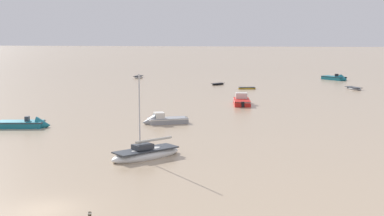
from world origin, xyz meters
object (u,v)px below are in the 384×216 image
at_px(rowboat_moored_0, 354,89).
at_px(rowboat_moored_2, 138,77).
at_px(rowboat_moored_5, 218,84).
at_px(rowboat_moored_4, 247,88).
at_px(motorboat_moored_1, 29,125).
at_px(motorboat_moored_0, 337,79).
at_px(motorboat_moored_4, 161,121).
at_px(motorboat_moored_6, 241,101).
at_px(sailboat_moored_0, 146,154).

xyz_separation_m(rowboat_moored_0, rowboat_moored_2, (-46.89, 20.46, 0.01)).
bearing_deg(rowboat_moored_0, rowboat_moored_5, -128.04).
bearing_deg(rowboat_moored_4, motorboat_moored_1, -130.45).
height_order(motorboat_moored_0, motorboat_moored_1, motorboat_moored_0).
height_order(motorboat_moored_4, motorboat_moored_6, motorboat_moored_6).
xyz_separation_m(rowboat_moored_0, motorboat_moored_6, (-20.47, -23.68, 0.20)).
height_order(motorboat_moored_4, rowboat_moored_2, motorboat_moored_4).
bearing_deg(rowboat_moored_5, motorboat_moored_1, 20.74).
bearing_deg(rowboat_moored_0, rowboat_moored_2, -139.71).
xyz_separation_m(rowboat_moored_4, rowboat_moored_5, (-6.21, 7.52, -0.01)).
bearing_deg(sailboat_moored_0, rowboat_moored_5, -137.72).
bearing_deg(rowboat_moored_2, rowboat_moored_0, -111.65).
distance_m(motorboat_moored_0, sailboat_moored_0, 84.31).
bearing_deg(motorboat_moored_4, motorboat_moored_0, -137.98).
bearing_deg(rowboat_moored_5, rowboat_moored_2, -87.08).
height_order(motorboat_moored_0, motorboat_moored_6, motorboat_moored_6).
distance_m(rowboat_moored_4, rowboat_moored_5, 9.75).
bearing_deg(motorboat_moored_1, motorboat_moored_4, 7.97).
bearing_deg(rowboat_moored_0, rowboat_moored_4, -110.67).
height_order(rowboat_moored_0, rowboat_moored_4, rowboat_moored_0).
distance_m(motorboat_moored_0, rowboat_moored_0, 20.23).
xyz_separation_m(sailboat_moored_0, rowboat_moored_5, (0.85, 65.22, -0.19)).
xyz_separation_m(motorboat_moored_0, motorboat_moored_6, (-20.14, -43.91, 0.07)).
height_order(motorboat_moored_1, rowboat_moored_0, motorboat_moored_1).
bearing_deg(motorboat_moored_6, rowboat_moored_2, 25.46).
height_order(motorboat_moored_1, rowboat_moored_2, motorboat_moored_1).
bearing_deg(motorboat_moored_4, rowboat_moored_5, -116.56).
height_order(motorboat_moored_1, sailboat_moored_0, sailboat_moored_0).
height_order(rowboat_moored_0, motorboat_moored_6, motorboat_moored_6).
height_order(sailboat_moored_0, rowboat_moored_4, sailboat_moored_0).
distance_m(motorboat_moored_1, motorboat_moored_4, 15.20).
relative_size(sailboat_moored_0, rowboat_moored_2, 1.69).
relative_size(sailboat_moored_0, rowboat_moored_5, 2.34).
xyz_separation_m(motorboat_moored_6, rowboat_moored_5, (-5.99, 29.26, -0.24)).
height_order(rowboat_moored_4, rowboat_moored_5, rowboat_moored_4).
height_order(rowboat_moored_2, rowboat_moored_5, rowboat_moored_2).
distance_m(sailboat_moored_0, rowboat_moored_2, 82.47).
relative_size(motorboat_moored_1, rowboat_moored_5, 1.89).
relative_size(rowboat_moored_4, rowboat_moored_5, 1.11).
height_order(motorboat_moored_6, rowboat_moored_5, motorboat_moored_6).
distance_m(rowboat_moored_2, rowboat_moored_4, 34.81).
bearing_deg(motorboat_moored_4, rowboat_moored_4, -125.74).
height_order(motorboat_moored_0, rowboat_moored_2, motorboat_moored_0).
bearing_deg(rowboat_moored_2, motorboat_moored_6, -147.18).
bearing_deg(rowboat_moored_0, sailboat_moored_0, -50.74).
distance_m(motorboat_moored_6, rowboat_moored_4, 21.75).
bearing_deg(motorboat_moored_6, rowboat_moored_4, -6.02).
bearing_deg(sailboat_moored_0, motorboat_moored_0, -155.64).
height_order(motorboat_moored_0, sailboat_moored_0, sailboat_moored_0).
distance_m(rowboat_moored_0, rowboat_moored_2, 51.16).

